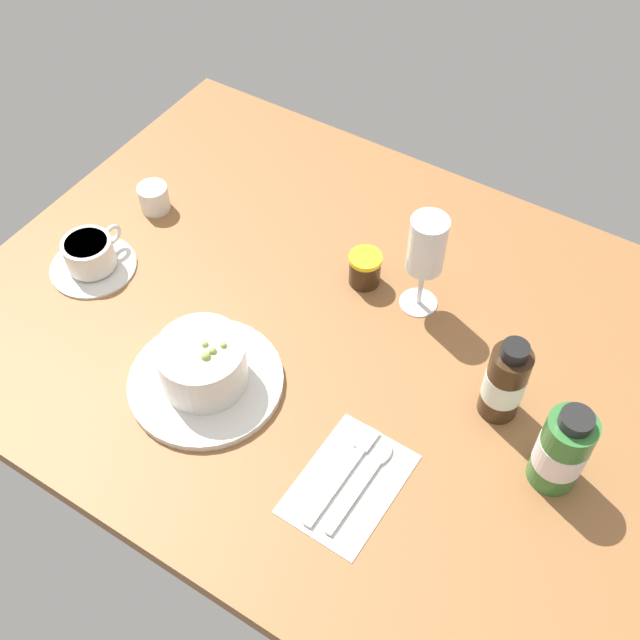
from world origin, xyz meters
TOP-DOWN VIEW (x-y plane):
  - ground_plane at (0.00, 0.00)cm, footprint 110.00×84.00cm
  - porridge_bowl at (-9.33, -18.18)cm, footprint 22.18×22.18cm
  - cutlery_setting at (16.08, -20.53)cm, footprint 12.57×17.94cm
  - coffee_cup at (-38.53, -9.62)cm, footprint 13.82×13.82cm
  - creamer_jug at (-38.96, 6.39)cm, footprint 5.13×6.09cm
  - wine_glass at (9.44, 11.35)cm, footprint 5.91×5.91cm
  - jam_jar at (0.30, 10.89)cm, footprint 5.23×5.23cm
  - sauce_bottle_green at (37.84, -5.83)cm, footprint 6.51×6.51cm
  - sauce_bottle_brown at (27.64, -0.09)cm, footprint 5.63×5.63cm

SIDE VIEW (x-z plane):
  - ground_plane at x=0.00cm, z-range -3.00..0.00cm
  - cutlery_setting at x=16.08cm, z-range -0.19..0.71cm
  - creamer_jug at x=-38.96cm, z-range -0.24..5.06cm
  - coffee_cup at x=-38.53cm, z-range -0.31..5.42cm
  - jam_jar at x=0.30cm, z-range 0.03..5.65cm
  - porridge_bowl at x=-9.33cm, z-range -0.83..8.50cm
  - sauce_bottle_brown at x=27.64cm, z-range -0.72..13.58cm
  - sauce_bottle_green at x=37.84cm, z-range -0.62..13.76cm
  - wine_glass at x=9.44cm, z-range 3.26..20.82cm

